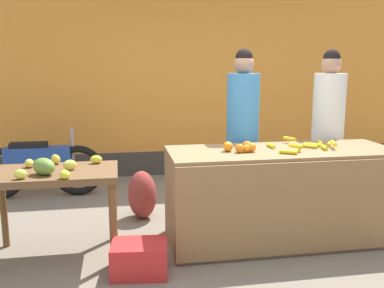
{
  "coord_description": "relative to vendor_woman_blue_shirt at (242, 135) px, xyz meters",
  "views": [
    {
      "loc": [
        -0.99,
        -3.62,
        1.64
      ],
      "look_at": [
        -0.32,
        0.15,
        0.93
      ],
      "focal_mm": 39.42,
      "sensor_mm": 36.0,
      "label": 1
    }
  ],
  "objects": [
    {
      "name": "banana_bunch_pile",
      "position": [
        0.44,
        -0.62,
        -0.01
      ],
      "size": [
        0.66,
        0.61,
        0.07
      ],
      "color": "gold",
      "rests_on": "fruit_stall_counter"
    },
    {
      "name": "fruit_stall_counter",
      "position": [
        0.2,
        -0.65,
        -0.48
      ],
      "size": [
        2.12,
        0.8,
        0.88
      ],
      "color": "olive",
      "rests_on": "ground"
    },
    {
      "name": "side_table_wooden",
      "position": [
        -1.86,
        -0.63,
        -0.26
      ],
      "size": [
        1.08,
        0.64,
        0.76
      ],
      "color": "brown",
      "rests_on": "ground"
    },
    {
      "name": "vendor_woman_white_shirt",
      "position": [
        0.96,
        -0.03,
        -0.0
      ],
      "size": [
        0.34,
        0.34,
        1.81
      ],
      "color": "#33333D",
      "rests_on": "ground"
    },
    {
      "name": "orange_pile",
      "position": [
        -0.2,
        -0.65,
        0.0
      ],
      "size": [
        0.29,
        0.25,
        0.09
      ],
      "color": "orange",
      "rests_on": "fruit_stall_counter"
    },
    {
      "name": "market_wall_back",
      "position": [
        -0.31,
        2.09,
        0.62
      ],
      "size": [
        8.77,
        0.23,
        3.13
      ],
      "color": "orange",
      "rests_on": "ground"
    },
    {
      "name": "ground_plane",
      "position": [
        -0.31,
        -0.63,
        -0.91
      ],
      "size": [
        24.0,
        24.0,
        0.0
      ],
      "primitive_type": "plane",
      "color": "#756B5B"
    },
    {
      "name": "vendor_woman_blue_shirt",
      "position": [
        0.0,
        0.0,
        0.0
      ],
      "size": [
        0.34,
        0.34,
        1.81
      ],
      "color": "#33333D",
      "rests_on": "ground"
    },
    {
      "name": "parked_motorcycle",
      "position": [
        -2.3,
        1.14,
        -0.51
      ],
      "size": [
        1.6,
        0.18,
        0.88
      ],
      "color": "black",
      "rests_on": "ground"
    },
    {
      "name": "mango_papaya_pile",
      "position": [
        -1.86,
        -0.69,
        -0.1
      ],
      "size": [
        0.68,
        0.66,
        0.14
      ],
      "color": "yellow",
      "rests_on": "side_table_wooden"
    },
    {
      "name": "produce_crate",
      "position": [
        -1.16,
        -1.1,
        -0.78
      ],
      "size": [
        0.47,
        0.37,
        0.26
      ],
      "primitive_type": "cube",
      "rotation": [
        0.0,
        0.0,
        -0.11
      ],
      "color": "red",
      "rests_on": "ground"
    },
    {
      "name": "produce_sack",
      "position": [
        -1.06,
        0.16,
        -0.65
      ],
      "size": [
        0.39,
        0.43,
        0.52
      ],
      "primitive_type": "ellipsoid",
      "rotation": [
        0.0,
        0.0,
        1.86
      ],
      "color": "maroon",
      "rests_on": "ground"
    }
  ]
}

